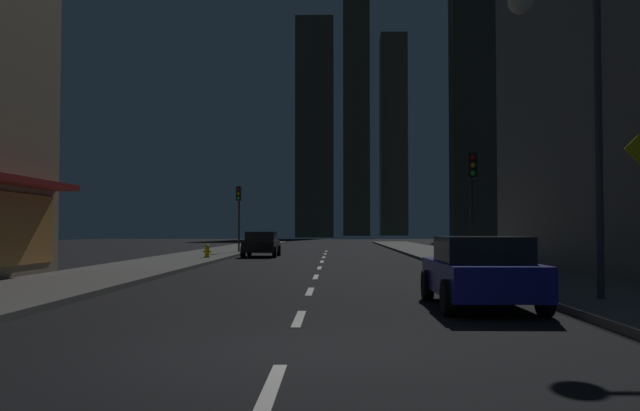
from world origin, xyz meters
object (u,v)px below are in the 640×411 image
object	(u,v)px
car_parked_near	(480,271)
traffic_light_far_left	(239,204)
fire_hydrant_far_left	(207,251)
traffic_light_near_right	(472,184)
car_parked_far	(261,244)
street_lamp_right	(559,65)

from	to	relation	value
car_parked_near	traffic_light_far_left	bearing A→B (deg)	107.44
fire_hydrant_far_left	traffic_light_near_right	distance (m)	15.65
car_parked_far	traffic_light_near_right	size ratio (longest dim) A/B	1.01
car_parked_far	traffic_light_far_left	xyz separation A→B (m)	(-1.90, 4.03, 2.45)
car_parked_near	traffic_light_near_right	xyz separation A→B (m)	(1.90, 10.15, 2.45)
car_parked_far	traffic_light_near_right	world-z (taller)	traffic_light_near_right
street_lamp_right	car_parked_near	bearing A→B (deg)	-165.84
traffic_light_near_right	street_lamp_right	bearing A→B (deg)	-90.71
car_parked_far	fire_hydrant_far_left	xyz separation A→B (m)	(-2.30, -4.42, -0.29)
car_parked_far	fire_hydrant_far_left	bearing A→B (deg)	-117.47
fire_hydrant_far_left	traffic_light_far_left	distance (m)	8.90
car_parked_near	fire_hydrant_far_left	size ratio (longest dim) A/B	6.48
car_parked_far	street_lamp_right	size ratio (longest dim) A/B	0.64
traffic_light_far_left	traffic_light_near_right	bearing A→B (deg)	-59.69
traffic_light_near_right	traffic_light_far_left	bearing A→B (deg)	120.31
fire_hydrant_far_left	traffic_light_near_right	size ratio (longest dim) A/B	0.16
traffic_light_far_left	car_parked_far	bearing A→B (deg)	-64.76
fire_hydrant_far_left	street_lamp_right	world-z (taller)	street_lamp_right
street_lamp_right	car_parked_far	bearing A→B (deg)	110.14
traffic_light_near_right	traffic_light_far_left	size ratio (longest dim) A/B	1.00
car_parked_near	car_parked_far	xyz separation A→B (m)	(-7.20, 24.93, 0.00)
traffic_light_near_right	street_lamp_right	distance (m)	9.88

